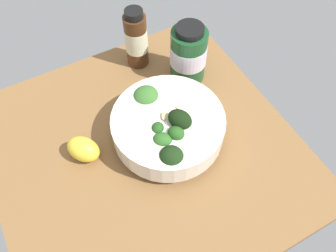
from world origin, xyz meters
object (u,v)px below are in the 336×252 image
at_px(bottle_short, 136,39).
at_px(bottle_tall, 188,54).
at_px(bowl_of_broccoli, 167,126).
at_px(lemon_wedge, 83,149).

bearing_deg(bottle_short, bottle_tall, -49.27).
distance_m(bottle_tall, bottle_short, 0.12).
relative_size(bowl_of_broccoli, lemon_wedge, 3.30).
xyz_separation_m(lemon_wedge, bottle_short, (0.20, 0.18, 0.04)).
relative_size(bottle_tall, bottle_short, 0.96).
xyz_separation_m(bowl_of_broccoli, lemon_wedge, (-0.16, 0.04, -0.02)).
bearing_deg(bowl_of_broccoli, lemon_wedge, 166.02).
xyz_separation_m(bottle_tall, bottle_short, (-0.08, 0.09, 0.00)).
bearing_deg(lemon_wedge, bottle_tall, 17.50).
height_order(bowl_of_broccoli, bottle_short, bottle_short).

